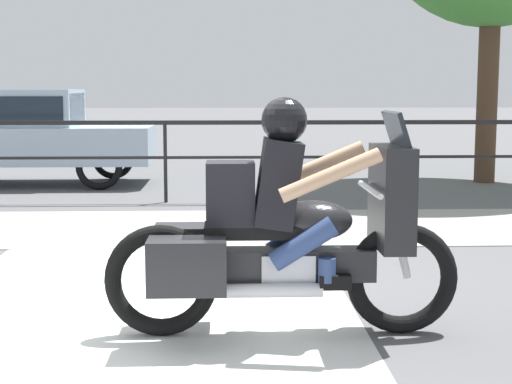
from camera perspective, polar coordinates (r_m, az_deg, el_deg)
The scene contains 6 objects.
ground_plane at distance 5.76m, azimuth -10.71°, elevation -8.55°, with size 120.00×120.00×0.00m, color #565659.
sidewalk_band at distance 9.05m, azimuth -7.54°, elevation -2.57°, with size 44.00×2.40×0.01m, color #99968E.
crosswalk_band at distance 5.54m, azimuth -8.63°, elevation -9.12°, with size 3.07×6.00×0.01m, color silver.
fence_railing at distance 10.96m, azimuth -6.63°, elevation 3.92°, with size 36.00×0.05×1.15m.
motorcycle at distance 5.00m, azimuth 2.00°, elevation -2.86°, with size 2.28×0.76×1.53m.
parked_car at distance 13.50m, azimuth -16.63°, elevation 4.34°, with size 4.08×1.66×1.57m.
Camera 1 is at (0.85, -5.47, 1.58)m, focal length 55.00 mm.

